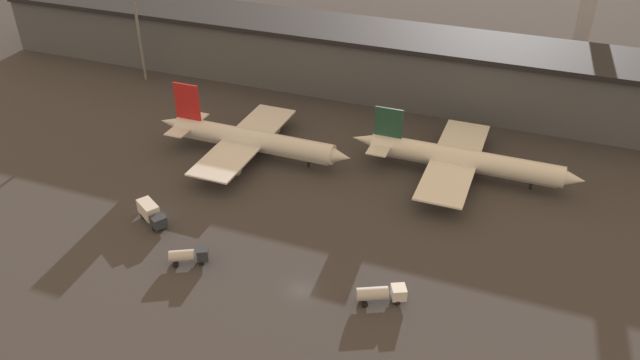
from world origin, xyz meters
The scene contains 8 objects.
ground centered at (0.00, 0.00, 0.00)m, with size 600.00×600.00×0.00m, color #383538.
terminal_building centered at (0.00, 75.25, 7.85)m, with size 231.93×20.52×15.59m.
airplane_0 centered at (-25.61, 34.43, 3.66)m, with size 43.53×32.75×13.83m.
airplane_1 centered at (16.58, 42.18, 3.61)m, with size 45.44×33.27×12.07m.
service_vehicle_1 centered at (-31.58, 7.04, 1.84)m, with size 7.65×5.95×3.28m.
service_vehicle_2 centered at (12.02, 1.96, 1.63)m, with size 7.59×5.20×2.73m.
service_vehicle_3 centered at (-19.33, -0.51, 1.59)m, with size 6.43×4.67×2.75m.
lamp_post_0 centered at (-69.54, 60.55, 17.73)m, with size 1.80×1.80×28.34m.
Camera 1 is at (28.51, -65.85, 65.53)m, focal length 35.00 mm.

